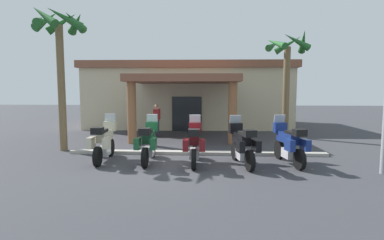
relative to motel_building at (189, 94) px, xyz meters
The scene contains 11 objects.
ground_plane 11.80m from the motel_building, 89.65° to the right, with size 80.00×80.00×0.00m, color #38383D.
motel_building is the anchor object (origin of this frame).
motorcycle_cream 11.70m from the motel_building, 101.13° to the right, with size 0.72×2.21×1.61m.
motorcycle_green 11.56m from the motel_building, 93.25° to the right, with size 0.71×2.21×1.61m.
motorcycle_maroon 11.75m from the motel_building, 85.37° to the right, with size 0.71×2.21×1.61m.
motorcycle_black 12.08m from the motel_building, 77.80° to the right, with size 0.91×2.19×1.61m.
motorcycle_blue 12.26m from the motel_building, 70.19° to the right, with size 0.87×2.20×1.61m.
pedestrian 5.70m from the motel_building, 104.66° to the right, with size 0.35×0.45×1.73m.
palm_tree_roadside 10.89m from the motel_building, 115.57° to the right, with size 2.17×2.19×5.88m.
palm_tree_near_portico 7.91m from the motel_building, 44.83° to the right, with size 2.26×2.29×5.57m.
curb_strip 10.33m from the motel_building, 84.66° to the right, with size 9.95×0.36×0.12m, color #ADA89E.
Camera 1 is at (1.35, -10.04, 2.49)m, focal length 28.32 mm.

